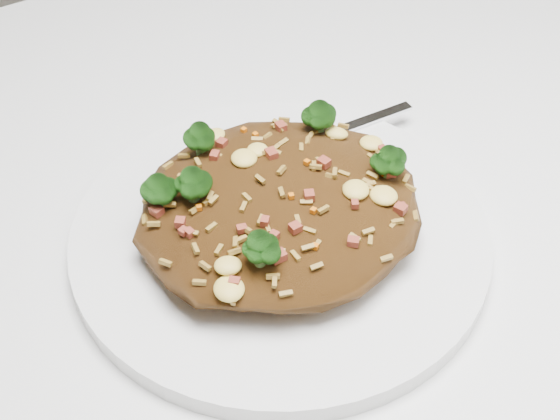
% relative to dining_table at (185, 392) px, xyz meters
% --- Properties ---
extents(dining_table, '(1.20, 0.80, 0.75)m').
position_rel_dining_table_xyz_m(dining_table, '(0.00, 0.00, 0.00)').
color(dining_table, white).
rests_on(dining_table, ground).
extents(plate, '(0.27, 0.27, 0.01)m').
position_rel_dining_table_xyz_m(plate, '(0.08, 0.01, 0.10)').
color(plate, white).
rests_on(plate, dining_table).
extents(fried_rice, '(0.18, 0.16, 0.06)m').
position_rel_dining_table_xyz_m(fried_rice, '(0.08, 0.01, 0.13)').
color(fried_rice, brown).
rests_on(fried_rice, plate).
extents(fork, '(0.16, 0.02, 0.00)m').
position_rel_dining_table_xyz_m(fork, '(0.16, 0.07, 0.11)').
color(fork, silver).
rests_on(fork, plate).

